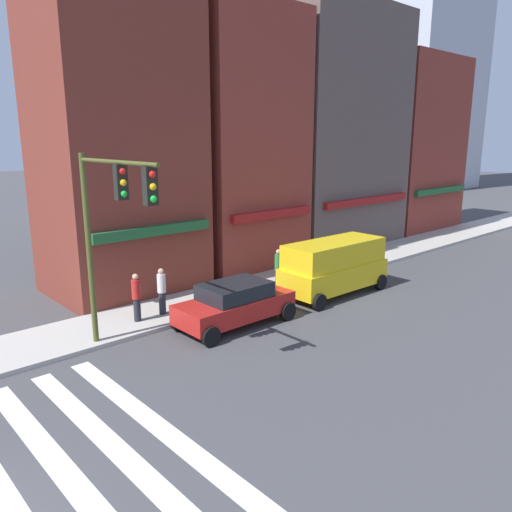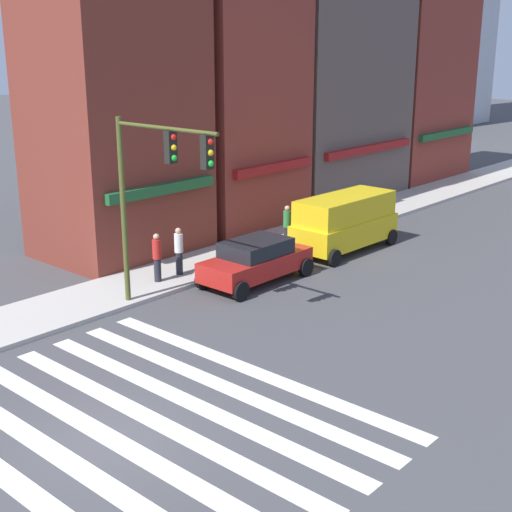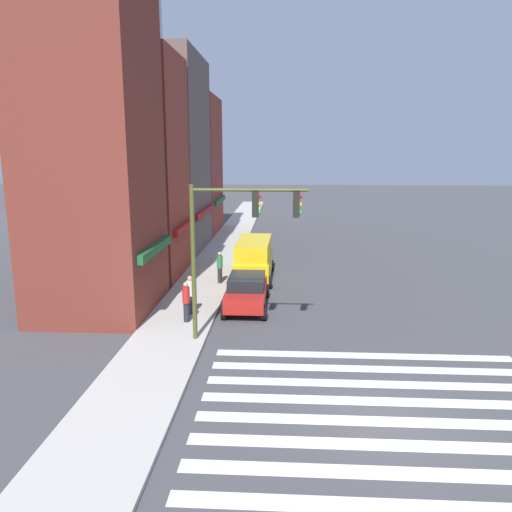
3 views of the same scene
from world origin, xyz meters
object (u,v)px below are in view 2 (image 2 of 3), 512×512
Objects in this scene: pedestrian_white_shirt at (179,250)px; van_yellow at (345,221)px; pedestrian_green_top at (287,225)px; pedestrian_red_jacket at (157,257)px; traffic_signal at (154,178)px; sedan_red at (256,260)px.

van_yellow is at bearing -30.33° from pedestrian_white_shirt.
van_yellow is 2.85× the size of pedestrian_green_top.
pedestrian_red_jacket is 1.07m from pedestrian_white_shirt.
pedestrian_green_top is (8.48, 1.70, -3.39)m from traffic_signal.
sedan_red is at bearing -84.44° from pedestrian_red_jacket.
traffic_signal is 9.29m from pedestrian_green_top.
pedestrian_red_jacket and pedestrian_white_shirt have the same top height.
traffic_signal reaches higher than pedestrian_red_jacket.
pedestrian_green_top and pedestrian_red_jacket have the same top height.
pedestrian_green_top is 1.00× the size of pedestrian_white_shirt.
sedan_red is 2.89m from pedestrian_white_shirt.
traffic_signal is 5.78m from sedan_red.
sedan_red is at bearing -178.86° from van_yellow.
traffic_signal is at bearing -47.05° from pedestrian_green_top.
van_yellow reaches higher than pedestrian_white_shirt.
van_yellow is 8.49m from pedestrian_red_jacket.
pedestrian_white_shirt is at bearing 38.02° from traffic_signal.
pedestrian_green_top is at bearing 11.33° from traffic_signal.
sedan_red is 5.57m from van_yellow.
van_yellow reaches higher than pedestrian_red_jacket.
pedestrian_red_jacket is at bearing -63.70° from pedestrian_green_top.
traffic_signal is 3.50× the size of pedestrian_white_shirt.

